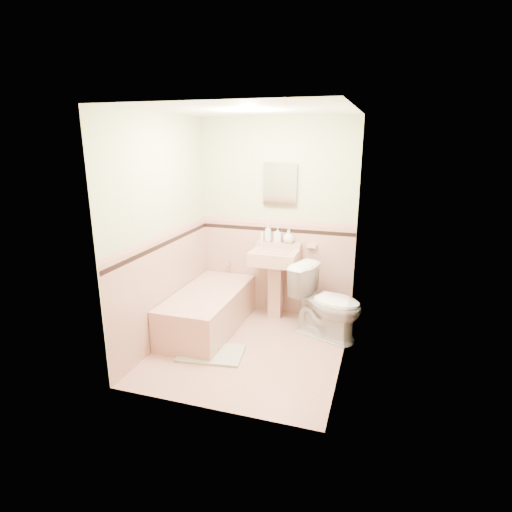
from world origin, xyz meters
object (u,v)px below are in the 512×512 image
(soap_bottle_right, at_px, (289,236))
(medicine_cabinet, at_px, (280,184))
(bathtub, at_px, (208,311))
(soap_bottle_mid, at_px, (278,235))
(soap_bottle_left, at_px, (268,233))
(sink, at_px, (274,285))
(toilet, at_px, (327,303))
(bucket, at_px, (309,311))
(shoe, at_px, (211,348))

(soap_bottle_right, bearing_deg, medicine_cabinet, 166.79)
(bathtub, xyz_separation_m, soap_bottle_mid, (0.67, 0.71, 0.84))
(soap_bottle_left, distance_m, soap_bottle_right, 0.27)
(sink, distance_m, soap_bottle_mid, 0.64)
(toilet, xyz_separation_m, bucket, (-0.28, 0.43, -0.31))
(bathtub, height_order, shoe, bathtub)
(medicine_cabinet, height_order, soap_bottle_mid, medicine_cabinet)
(soap_bottle_left, bearing_deg, soap_bottle_right, 0.00)
(bathtub, distance_m, soap_bottle_left, 1.24)
(soap_bottle_left, bearing_deg, bucket, -5.12)
(bathtub, bearing_deg, soap_bottle_mid, 46.83)
(medicine_cabinet, xyz_separation_m, soap_bottle_right, (0.13, -0.03, -0.64))
(bucket, bearing_deg, bathtub, -149.35)
(soap_bottle_mid, bearing_deg, bucket, -6.54)
(bathtub, distance_m, shoe, 0.64)
(soap_bottle_right, height_order, bucket, soap_bottle_right)
(medicine_cabinet, bearing_deg, bathtub, -132.58)
(soap_bottle_right, xyz_separation_m, bucket, (0.30, -0.05, -0.95))
(soap_bottle_left, height_order, soap_bottle_right, soap_bottle_left)
(sink, bearing_deg, medicine_cabinet, 90.00)
(bathtub, relative_size, medicine_cabinet, 3.21)
(sink, xyz_separation_m, soap_bottle_mid, (-0.01, 0.18, 0.61))
(bucket, bearing_deg, sink, -163.39)
(soap_bottle_mid, bearing_deg, soap_bottle_right, 0.00)
(bathtub, bearing_deg, shoe, -63.65)
(bucket, bearing_deg, shoe, -124.82)
(toilet, bearing_deg, bucket, 53.54)
(soap_bottle_mid, distance_m, toilet, 1.08)
(bucket, bearing_deg, medicine_cabinet, 169.37)
(soap_bottle_mid, bearing_deg, medicine_cabinet, 65.03)
(soap_bottle_mid, distance_m, bucket, 1.06)
(soap_bottle_mid, bearing_deg, soap_bottle_left, 180.00)
(bathtub, distance_m, bucket, 1.30)
(soap_bottle_left, relative_size, soap_bottle_right, 1.31)
(toilet, distance_m, bucket, 0.60)
(medicine_cabinet, relative_size, toilet, 0.56)
(sink, height_order, soap_bottle_right, soap_bottle_right)
(medicine_cabinet, bearing_deg, soap_bottle_mid, -114.97)
(bathtub, xyz_separation_m, sink, (0.68, 0.53, 0.23))
(shoe, bearing_deg, toilet, 53.79)
(soap_bottle_mid, height_order, bucket, soap_bottle_mid)
(soap_bottle_mid, bearing_deg, sink, -85.56)
(sink, height_order, bucket, sink)
(toilet, bearing_deg, soap_bottle_mid, 77.13)
(soap_bottle_left, height_order, bucket, soap_bottle_left)
(toilet, bearing_deg, soap_bottle_left, 81.17)
(soap_bottle_right, bearing_deg, soap_bottle_mid, 180.00)
(bucket, bearing_deg, toilet, -57.09)
(medicine_cabinet, xyz_separation_m, toilet, (0.71, -0.51, -1.28))
(shoe, bearing_deg, bucket, 74.00)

